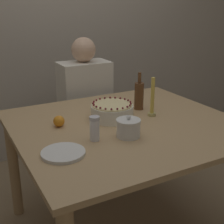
# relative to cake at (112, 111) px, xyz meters

# --- Properties ---
(wall_behind) EXTENTS (8.00, 0.05, 2.60)m
(wall_behind) POSITION_rel_cake_xyz_m (0.04, 1.30, 0.48)
(wall_behind) COLOR #ADA393
(wall_behind) RESTS_ON ground_plane
(dining_table) EXTENTS (1.28, 1.17, 0.77)m
(dining_table) POSITION_rel_cake_xyz_m (0.04, -0.10, -0.16)
(dining_table) COLOR tan
(dining_table) RESTS_ON ground_plane
(cake) EXTENTS (0.26, 0.26, 0.11)m
(cake) POSITION_rel_cake_xyz_m (0.00, 0.00, 0.00)
(cake) COLOR white
(cake) RESTS_ON dining_table
(sugar_bowl) EXTENTS (0.13, 0.13, 0.12)m
(sugar_bowl) POSITION_rel_cake_xyz_m (-0.05, -0.27, 0.00)
(sugar_bowl) COLOR silver
(sugar_bowl) RESTS_ON dining_table
(sugar_shaker) EXTENTS (0.05, 0.05, 0.13)m
(sugar_shaker) POSITION_rel_cake_xyz_m (-0.23, -0.23, 0.02)
(sugar_shaker) COLOR white
(sugar_shaker) RESTS_ON dining_table
(plate_stack) EXTENTS (0.21, 0.21, 0.02)m
(plate_stack) POSITION_rel_cake_xyz_m (-0.42, -0.31, -0.04)
(plate_stack) COLOR silver
(plate_stack) RESTS_ON dining_table
(candle) EXTENTS (0.05, 0.05, 0.24)m
(candle) POSITION_rel_cake_xyz_m (0.24, -0.07, 0.05)
(candle) COLOR tan
(candle) RESTS_ON dining_table
(bottle) EXTENTS (0.06, 0.06, 0.25)m
(bottle) POSITION_rel_cake_xyz_m (0.24, 0.08, 0.05)
(bottle) COLOR brown
(bottle) RESTS_ON dining_table
(orange_fruit_0) EXTENTS (0.06, 0.06, 0.06)m
(orange_fruit_0) POSITION_rel_cake_xyz_m (-0.32, 0.03, -0.02)
(orange_fruit_0) COLOR orange
(orange_fruit_0) RESTS_ON dining_table
(person_man_blue_shirt) EXTENTS (0.40, 0.34, 1.19)m
(person_man_blue_shirt) POSITION_rel_cake_xyz_m (0.12, 0.69, -0.30)
(person_man_blue_shirt) COLOR #2D2D38
(person_man_blue_shirt) RESTS_ON ground_plane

